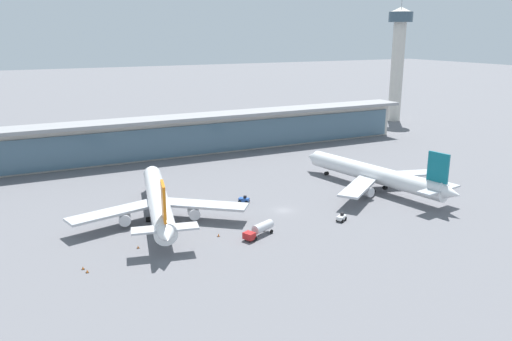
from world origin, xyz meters
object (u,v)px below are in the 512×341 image
Objects in this scene: airliner_left_stand at (158,201)px; service_truck_under_wing_blue at (244,200)px; safety_cone_bravo at (138,247)px; airliner_centre_stand at (376,175)px; service_truck_mid_apron_blue at (427,184)px; safety_cone_alpha at (83,268)px; safety_cone_charlie at (218,235)px; service_truck_near_nose_white at (341,218)px; safety_cone_delta at (87,271)px; control_tower at (398,54)px; service_truck_by_tail_red at (260,229)px.

airliner_left_stand is 17.40× the size of service_truck_under_wing_blue.
airliner_left_stand is at bearing 59.47° from safety_cone_bravo.
airliner_centre_stand is 17.46× the size of service_truck_under_wing_blue.
airliner_left_stand is 19.46× the size of service_truck_mid_apron_blue.
service_truck_under_wing_blue is (-39.74, 6.80, -3.89)m from airliner_centre_stand.
service_truck_under_wing_blue reaches higher than safety_cone_alpha.
airliner_centre_stand is at bearing 12.43° from safety_cone_charlie.
safety_cone_charlie is at bearing 171.94° from service_truck_near_nose_white.
safety_cone_bravo is 13.65m from safety_cone_delta.
service_truck_near_nose_white is at bearing -7.07° from safety_cone_bravo.
control_tower is 89.41× the size of safety_cone_bravo.
service_truck_by_tail_red reaches higher than service_truck_mid_apron_blue.
service_truck_mid_apron_blue is 89.52m from safety_cone_bravo.
service_truck_mid_apron_blue is at bearing 10.45° from service_truck_by_tail_red.
control_tower is 208.67m from safety_cone_delta.
service_truck_near_nose_white is 4.76× the size of safety_cone_delta.
service_truck_near_nose_white is 60.83m from safety_cone_delta.
service_truck_mid_apron_blue is at bearing 3.83° from safety_cone_bravo.
service_truck_by_tail_red is 12.56× the size of safety_cone_alpha.
safety_cone_alpha is at bearing -147.98° from control_tower.
airliner_centre_stand reaches higher than service_truck_near_nose_white.
service_truck_mid_apron_blue is 0.05× the size of control_tower.
safety_cone_delta is at bearing -169.75° from safety_cone_charlie.
service_truck_by_tail_red is at bearing -24.11° from safety_cone_charlie.
control_tower is at bearing 32.02° from safety_cone_alpha.
service_truck_by_tail_red is (-62.58, -11.54, 0.83)m from service_truck_mid_apron_blue.
control_tower reaches higher than service_truck_mid_apron_blue.
safety_cone_alpha is at bearing 106.05° from safety_cone_delta.
safety_cone_alpha is (-85.43, -15.73, -4.44)m from airliner_centre_stand.
safety_cone_delta is at bearing -179.08° from service_truck_near_nose_white.
service_truck_near_nose_white is 22.43m from service_truck_by_tail_red.
airliner_centre_stand is at bearing 19.02° from service_truck_by_tail_red.
airliner_left_stand is 0.90× the size of control_tower.
service_truck_mid_apron_blue is (80.16, -9.55, -3.89)m from airliner_left_stand.
safety_cone_alpha is at bearing 179.23° from service_truck_near_nose_white.
airliner_left_stand is 18.57m from safety_cone_bravo.
safety_cone_charlie is at bearing 6.74° from safety_cone_alpha.
safety_cone_delta is at bearing -73.95° from safety_cone_alpha.
service_truck_near_nose_white reaches higher than safety_cone_delta.
safety_cone_alpha and safety_cone_delta have the same top height.
service_truck_under_wing_blue is 56.95m from service_truck_mid_apron_blue.
airliner_centre_stand reaches higher than service_truck_mid_apron_blue.
service_truck_under_wing_blue is 4.63× the size of safety_cone_alpha.
service_truck_near_nose_white is 160.84m from control_tower.
control_tower is (72.60, 97.65, 33.38)m from service_truck_mid_apron_blue.
safety_cone_alpha is (-45.69, -22.53, -0.56)m from service_truck_under_wing_blue.
safety_cone_bravo is at bearing 23.38° from safety_cone_alpha.
airliner_centre_stand is at bearing -4.52° from airliner_left_stand.
service_truck_by_tail_red reaches higher than safety_cone_charlie.
airliner_left_stand reaches higher than service_truck_near_nose_white.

